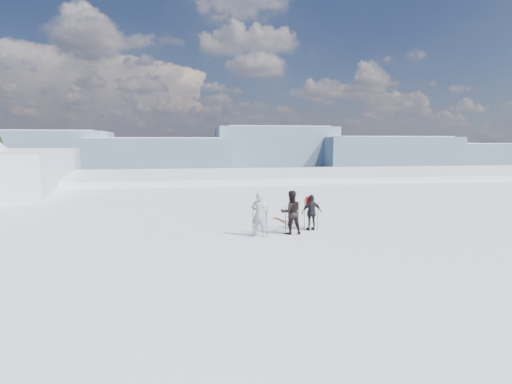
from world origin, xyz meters
The scene contains 8 objects.
lake_basin centered at (0.00, 30.00, -6.50)m, with size 820.00×820.00×71.62m.
far_mountain_range centered at (29.60, 454.78, -7.19)m, with size 770.00×110.00×53.00m.
skier_grey centered at (-1.47, 2.86, 0.89)m, with size 0.65×0.42×1.77m, color #9EA3AC.
skier_dark centered at (-0.12, 3.06, 0.90)m, with size 0.87×0.68×1.80m, color black.
skier_pack centered at (0.93, 3.60, 0.77)m, with size 0.90×0.37×1.54m, color black.
backpack centered at (0.90, 3.85, 1.77)m, with size 0.33×0.18×0.47m, color red.
ski_poles centered at (-0.22, 3.10, 0.63)m, with size 2.93×0.84×1.37m.
skis_loose centered at (0.18, 5.74, 0.01)m, with size 0.88×1.70×0.03m.
Camera 1 is at (-4.19, -12.51, 3.73)m, focal length 28.00 mm.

